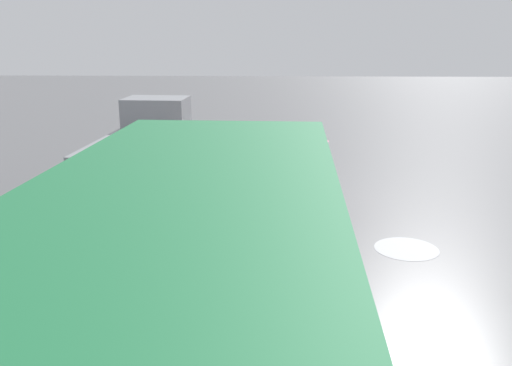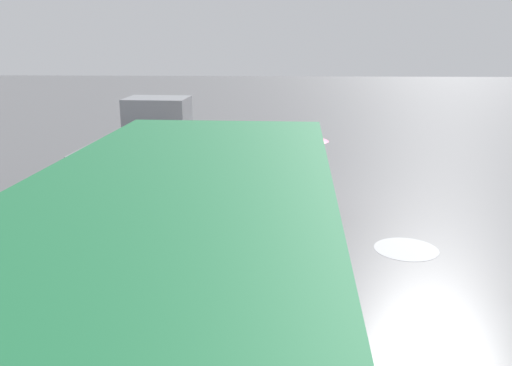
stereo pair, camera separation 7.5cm
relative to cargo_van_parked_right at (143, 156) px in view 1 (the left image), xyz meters
The scene contains 12 objects.
ground_plane 3.84m from the cargo_van_parked_right, 168.83° to the left, with size 90.00×90.00×0.00m, color #5B5B5E.
slush_patch_near_cluster 7.54m from the cargo_van_parked_right, 150.66° to the left, with size 1.37×1.37×0.01m, color #999BA0.
slush_patch_under_van 1.20m from the cargo_van_parked_right, 108.72° to the left, with size 1.95×1.95×0.01m, color silver.
slush_patch_mid_street 4.73m from the cargo_van_parked_right, 84.12° to the left, with size 2.13×2.13×0.01m, color #999BA0.
cargo_van_parked_right is the anchor object (origin of this frame).
box_truck_background 10.69m from the cargo_van_parked_right, 106.12° to the left, with size 2.89×8.32×3.38m.
shopping_cart_vendor 4.09m from the cargo_van_parked_right, 155.22° to the left, with size 0.58×0.83×1.04m.
hand_dolly_boxes 3.17m from the cargo_van_parked_right, 142.50° to the left, with size 0.54×0.71×1.52m.
pedestrian_pink_side 4.70m from the cargo_van_parked_right, 163.90° to the left, with size 1.04×1.04×2.15m.
pedestrian_black_side 3.77m from the cargo_van_parked_right, 137.29° to the left, with size 1.04×1.04×2.15m.
pedestrian_white_side 3.72m from the cargo_van_parked_right, behind, with size 1.04×1.04×2.15m.
pedestrian_far_side 4.87m from the cargo_van_parked_right, 140.25° to the left, with size 1.04×1.04×2.15m.
Camera 1 is at (-0.06, 14.07, 4.49)m, focal length 38.66 mm.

